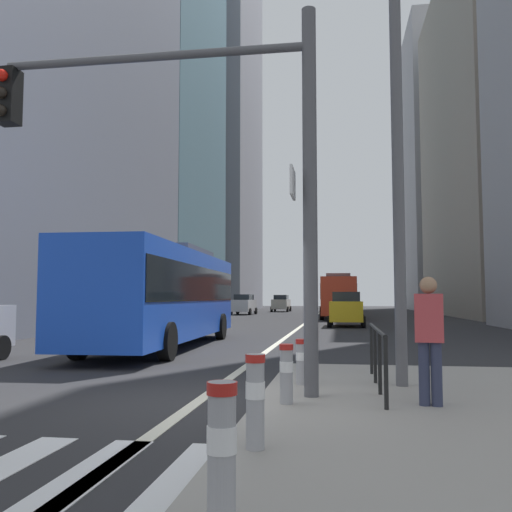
% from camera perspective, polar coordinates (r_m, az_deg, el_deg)
% --- Properties ---
extents(ground_plane, '(160.00, 160.00, 0.00)m').
position_cam_1_polar(ground_plane, '(28.60, 4.27, -7.58)').
color(ground_plane, '#28282B').
extents(lane_centre_line, '(0.20, 80.00, 0.01)m').
position_cam_1_polar(lane_centre_line, '(38.56, 5.43, -6.72)').
color(lane_centre_line, beige).
rests_on(lane_centre_line, ground).
extents(office_tower_left_near, '(11.78, 25.31, 35.32)m').
position_cam_1_polar(office_tower_left_near, '(37.12, -23.50, 21.63)').
color(office_tower_left_near, slate).
rests_on(office_tower_left_near, ground).
extents(office_tower_left_mid, '(10.29, 18.73, 48.44)m').
position_cam_1_polar(office_tower_left_mid, '(60.18, -10.09, 17.79)').
color(office_tower_left_mid, slate).
rests_on(office_tower_left_mid, ground).
extents(office_tower_left_far, '(11.98, 20.16, 51.64)m').
position_cam_1_polar(office_tower_left_far, '(82.66, -4.54, 12.69)').
color(office_tower_left_far, gray).
rests_on(office_tower_left_far, ground).
extents(office_tower_right_mid, '(10.74, 26.00, 31.75)m').
position_cam_1_polar(office_tower_right_mid, '(55.84, 24.17, 10.84)').
color(office_tower_right_mid, gray).
rests_on(office_tower_right_mid, ground).
extents(office_tower_right_far, '(10.98, 20.49, 38.25)m').
position_cam_1_polar(office_tower_right_far, '(82.06, 19.05, 8.21)').
color(office_tower_right_far, '#9E9EA3').
rests_on(office_tower_right_far, ground).
extents(city_bus_blue_oncoming, '(2.95, 11.66, 3.40)m').
position_cam_1_polar(city_bus_blue_oncoming, '(18.36, -9.48, -3.61)').
color(city_bus_blue_oncoming, blue).
rests_on(city_bus_blue_oncoming, ground).
extents(city_bus_red_receding, '(2.81, 11.05, 3.40)m').
position_cam_1_polar(city_bus_red_receding, '(43.86, 8.48, -4.01)').
color(city_bus_red_receding, red).
rests_on(city_bus_red_receding, ground).
extents(city_bus_red_distant, '(2.92, 10.68, 3.40)m').
position_cam_1_polar(city_bus_red_distant, '(64.98, 8.78, -4.10)').
color(city_bus_red_distant, red).
rests_on(city_bus_red_distant, ground).
extents(car_oncoming_mid, '(2.17, 4.40, 1.94)m').
position_cam_1_polar(car_oncoming_mid, '(53.14, -1.29, -5.02)').
color(car_oncoming_mid, silver).
rests_on(car_oncoming_mid, ground).
extents(car_receding_near, '(2.11, 4.14, 1.94)m').
position_cam_1_polar(car_receding_near, '(31.64, 9.35, -5.43)').
color(car_receding_near, gold).
rests_on(car_receding_near, ground).
extents(car_receding_far, '(2.13, 4.46, 1.94)m').
position_cam_1_polar(car_receding_far, '(53.59, 9.32, -4.96)').
color(car_receding_far, maroon).
rests_on(car_receding_far, ground).
extents(car_oncoming_far, '(2.09, 4.40, 1.94)m').
position_cam_1_polar(car_oncoming_far, '(64.36, 2.62, -4.90)').
color(car_oncoming_far, '#B2A899').
rests_on(car_oncoming_far, ground).
extents(traffic_signal_gantry, '(5.38, 0.65, 6.00)m').
position_cam_1_polar(traffic_signal_gantry, '(8.97, -5.94, 11.53)').
color(traffic_signal_gantry, '#515156').
rests_on(traffic_signal_gantry, median_island).
extents(street_lamp_post, '(5.50, 0.32, 8.00)m').
position_cam_1_polar(street_lamp_post, '(10.31, 14.32, 16.59)').
color(street_lamp_post, '#56565B').
rests_on(street_lamp_post, median_island).
extents(bollard_front, '(0.20, 0.20, 0.94)m').
position_cam_1_polar(bollard_front, '(3.67, -3.57, -19.34)').
color(bollard_front, '#99999E').
rests_on(bollard_front, median_island).
extents(bollard_left, '(0.20, 0.20, 0.92)m').
position_cam_1_polar(bollard_left, '(5.56, -0.07, -14.31)').
color(bollard_left, '#99999E').
rests_on(bollard_left, median_island).
extents(bollard_right, '(0.20, 0.20, 0.82)m').
position_cam_1_polar(bollard_right, '(7.85, 3.17, -11.74)').
color(bollard_right, '#99999E').
rests_on(bollard_right, median_island).
extents(bollard_back, '(0.20, 0.20, 0.77)m').
position_cam_1_polar(bollard_back, '(9.55, 4.73, -10.58)').
color(bollard_back, '#99999E').
rests_on(bollard_back, median_island).
extents(pedestrian_railing, '(0.06, 3.50, 0.98)m').
position_cam_1_polar(pedestrian_railing, '(9.32, 12.43, -8.98)').
color(pedestrian_railing, black).
rests_on(pedestrian_railing, median_island).
extents(pedestrian_waiting, '(0.41, 0.30, 1.76)m').
position_cam_1_polar(pedestrian_waiting, '(8.00, 17.52, -7.63)').
color(pedestrian_waiting, '#2D334C').
rests_on(pedestrian_waiting, median_island).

